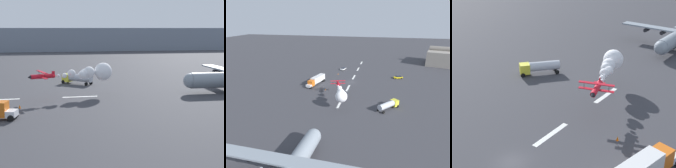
% 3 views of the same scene
% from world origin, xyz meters
% --- Properties ---
extents(ground_plane, '(440.00, 440.00, 0.00)m').
position_xyz_m(ground_plane, '(0.00, 0.00, 0.00)').
color(ground_plane, '#38383D').
rests_on(ground_plane, ground).
extents(runway_stripe_0, '(8.00, 0.90, 0.01)m').
position_xyz_m(runway_stripe_0, '(-43.66, 0.00, 0.01)').
color(runway_stripe_0, white).
rests_on(runway_stripe_0, ground).
extents(runway_stripe_1, '(8.00, 0.90, 0.01)m').
position_xyz_m(runway_stripe_1, '(-26.19, 0.00, 0.01)').
color(runway_stripe_1, white).
rests_on(runway_stripe_1, ground).
extents(runway_stripe_2, '(8.00, 0.90, 0.01)m').
position_xyz_m(runway_stripe_2, '(-8.73, 0.00, 0.01)').
color(runway_stripe_2, white).
rests_on(runway_stripe_2, ground).
extents(runway_stripe_3, '(8.00, 0.90, 0.01)m').
position_xyz_m(runway_stripe_3, '(8.73, 0.00, 0.01)').
color(runway_stripe_3, white).
rests_on(runway_stripe_3, ground).
extents(runway_stripe_4, '(8.00, 0.90, 0.01)m').
position_xyz_m(runway_stripe_4, '(26.19, 0.00, 0.01)').
color(runway_stripe_4, white).
rests_on(runway_stripe_4, ground).
extents(cargo_transport_plane, '(25.33, 33.63, 11.07)m').
position_xyz_m(cargo_transport_plane, '(63.66, -0.82, 3.33)').
color(cargo_transport_plane, gray).
rests_on(cargo_transport_plane, ground).
extents(stunt_biplane_red, '(19.26, 9.58, 4.19)m').
position_xyz_m(stunt_biplane_red, '(29.46, 1.16, 5.45)').
color(stunt_biplane_red, red).
extents(semi_truck_orange, '(14.02, 5.71, 3.70)m').
position_xyz_m(semi_truck_orange, '(6.54, -16.05, 2.12)').
color(semi_truck_orange, silver).
rests_on(semi_truck_orange, ground).
extents(fuel_tanker_truck, '(8.63, 7.73, 2.90)m').
position_xyz_m(fuel_tanker_truck, '(26.80, 17.99, 1.74)').
color(fuel_tanker_truck, yellow).
rests_on(fuel_tanker_truck, ground).
extents(followme_car_yellow, '(4.46, 3.15, 1.52)m').
position_xyz_m(followme_car_yellow, '(-21.97, -8.58, 0.81)').
color(followme_car_yellow, white).
rests_on(followme_car_yellow, ground).
extents(airport_staff_sedan, '(3.18, 4.86, 1.52)m').
position_xyz_m(airport_staff_sedan, '(-11.68, 23.32, 0.81)').
color(airport_staff_sedan, yellow).
rests_on(airport_staff_sedan, ground).
extents(hangar_building, '(27.56, 24.99, 12.07)m').
position_xyz_m(hangar_building, '(-51.82, 54.35, 4.98)').
color(hangar_building, gray).
rests_on(hangar_building, ground).
extents(traffic_cone_near, '(0.44, 0.44, 0.75)m').
position_xyz_m(traffic_cone_near, '(-11.72, -9.39, 0.38)').
color(traffic_cone_near, orange).
rests_on(traffic_cone_near, ground).
extents(traffic_cone_far, '(0.44, 0.44, 0.75)m').
position_xyz_m(traffic_cone_far, '(13.58, -9.29, 0.38)').
color(traffic_cone_far, orange).
rests_on(traffic_cone_far, ground).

